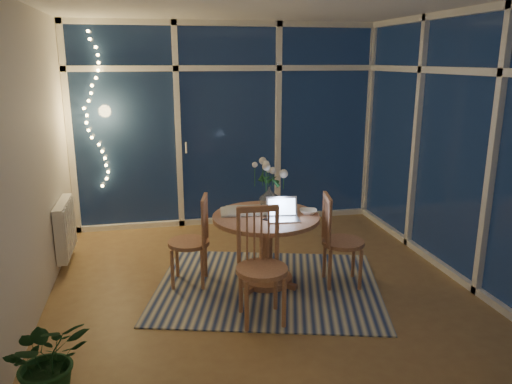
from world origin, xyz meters
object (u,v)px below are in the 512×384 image
at_px(flower_vase, 269,197).
at_px(dining_table, 266,250).
at_px(potted_plant, 49,366).
at_px(chair_front, 262,267).
at_px(chair_left, 189,240).
at_px(chair_right, 343,240).
at_px(laptop, 283,209).

bearing_deg(flower_vase, dining_table, -110.18).
bearing_deg(potted_plant, chair_front, 31.56).
bearing_deg(chair_left, chair_right, 89.69).
height_order(dining_table, flower_vase, flower_vase).
distance_m(dining_table, potted_plant, 2.35).
relative_size(chair_front, laptop, 3.36).
xyz_separation_m(chair_left, potted_plant, (-0.96, -1.76, -0.07)).
height_order(dining_table, chair_right, chair_right).
bearing_deg(chair_front, dining_table, 75.70).
bearing_deg(chair_right, potted_plant, 130.59).
height_order(chair_right, potted_plant, chair_right).
xyz_separation_m(chair_left, chair_front, (0.54, -0.84, 0.04)).
height_order(dining_table, chair_front, chair_front).
bearing_deg(chair_right, chair_left, 87.29).
bearing_deg(chair_front, chair_left, 123.60).
relative_size(chair_right, potted_plant, 1.21).
bearing_deg(chair_left, laptop, 82.71).
height_order(dining_table, chair_left, chair_left).
distance_m(chair_right, flower_vase, 0.83).
relative_size(chair_left, laptop, 3.11).
bearing_deg(chair_right, flower_vase, 64.98).
distance_m(flower_vase, potted_plant, 2.62).
height_order(dining_table, potted_plant, potted_plant).
relative_size(chair_right, laptop, 3.18).
bearing_deg(laptop, flower_vase, 100.69).
distance_m(dining_table, laptop, 0.50).
height_order(chair_front, flower_vase, chair_front).
distance_m(chair_left, potted_plant, 2.01).
bearing_deg(chair_front, flower_vase, 74.49).
relative_size(chair_left, potted_plant, 1.19).
distance_m(chair_front, flower_vase, 1.05).
height_order(chair_left, chair_right, chair_right).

